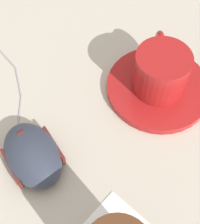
# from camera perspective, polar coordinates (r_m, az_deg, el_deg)

# --- Properties ---
(ground_plane) EXTENTS (3.00, 3.00, 0.00)m
(ground_plane) POSITION_cam_1_polar(r_m,az_deg,el_deg) (0.47, 2.36, -6.96)
(ground_plane) COLOR #B2A899
(saucer) EXTENTS (0.15, 0.15, 0.01)m
(saucer) POSITION_cam_1_polar(r_m,az_deg,el_deg) (0.52, 9.60, 3.99)
(saucer) COLOR maroon
(saucer) RESTS_ON ground
(coffee_cup) EXTENTS (0.10, 0.08, 0.06)m
(coffee_cup) POSITION_cam_1_polar(r_m,az_deg,el_deg) (0.50, 10.12, 6.82)
(coffee_cup) COLOR maroon
(coffee_cup) RESTS_ON saucer
(computer_mouse) EXTENTS (0.10, 0.07, 0.04)m
(computer_mouse) POSITION_cam_1_polar(r_m,az_deg,el_deg) (0.45, -11.17, -6.98)
(computer_mouse) COLOR #2D3342
(computer_mouse) RESTS_ON ground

